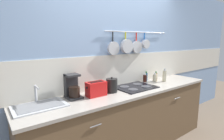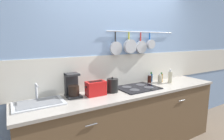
{
  "view_description": "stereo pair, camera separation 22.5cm",
  "coord_description": "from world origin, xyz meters",
  "px_view_note": "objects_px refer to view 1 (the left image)",
  "views": [
    {
      "loc": [
        -1.64,
        -1.78,
        1.64
      ],
      "look_at": [
        -0.31,
        0.0,
        1.26
      ],
      "focal_mm": 28.0,
      "sensor_mm": 36.0,
      "label": 1
    },
    {
      "loc": [
        -1.45,
        -1.9,
        1.64
      ],
      "look_at": [
        -0.31,
        0.0,
        1.26
      ],
      "focal_mm": 28.0,
      "sensor_mm": 36.0,
      "label": 2
    }
  ],
  "objects_px": {
    "bottle_vinegar": "(146,77)",
    "bottle_hot_sauce": "(145,78)",
    "kettle": "(112,85)",
    "bottle_dish_soap": "(155,78)",
    "bottle_olive_oil": "(156,77)",
    "toaster": "(96,89)",
    "bottle_sesame_oil": "(164,76)",
    "coffee_maker": "(72,88)"
  },
  "relations": [
    {
      "from": "coffee_maker",
      "to": "bottle_dish_soap",
      "type": "xyz_separation_m",
      "value": [
        1.47,
        -0.06,
        -0.05
      ]
    },
    {
      "from": "toaster",
      "to": "coffee_maker",
      "type": "bearing_deg",
      "value": 156.3
    },
    {
      "from": "coffee_maker",
      "to": "bottle_sesame_oil",
      "type": "xyz_separation_m",
      "value": [
        1.61,
        -0.15,
        -0.02
      ]
    },
    {
      "from": "toaster",
      "to": "bottle_olive_oil",
      "type": "xyz_separation_m",
      "value": [
        1.28,
        0.1,
        -0.02
      ]
    },
    {
      "from": "coffee_maker",
      "to": "bottle_hot_sauce",
      "type": "bearing_deg",
      "value": 1.54
    },
    {
      "from": "bottle_hot_sauce",
      "to": "bottle_olive_oil",
      "type": "distance_m",
      "value": 0.22
    },
    {
      "from": "kettle",
      "to": "coffee_maker",
      "type": "bearing_deg",
      "value": 168.72
    },
    {
      "from": "kettle",
      "to": "bottle_olive_oil",
      "type": "height_order",
      "value": "kettle"
    },
    {
      "from": "toaster",
      "to": "bottle_sesame_oil",
      "type": "height_order",
      "value": "bottle_sesame_oil"
    },
    {
      "from": "coffee_maker",
      "to": "toaster",
      "type": "height_order",
      "value": "coffee_maker"
    },
    {
      "from": "coffee_maker",
      "to": "bottle_dish_soap",
      "type": "height_order",
      "value": "coffee_maker"
    },
    {
      "from": "bottle_vinegar",
      "to": "bottle_olive_oil",
      "type": "distance_m",
      "value": 0.17
    },
    {
      "from": "bottle_hot_sauce",
      "to": "bottle_vinegar",
      "type": "distance_m",
      "value": 0.08
    },
    {
      "from": "bottle_hot_sauce",
      "to": "bottle_sesame_oil",
      "type": "bearing_deg",
      "value": -33.59
    },
    {
      "from": "bottle_hot_sauce",
      "to": "bottle_olive_oil",
      "type": "relative_size",
      "value": 0.91
    },
    {
      "from": "coffee_maker",
      "to": "bottle_vinegar",
      "type": "xyz_separation_m",
      "value": [
        1.4,
        0.07,
        -0.05
      ]
    },
    {
      "from": "bottle_hot_sauce",
      "to": "bottle_olive_oil",
      "type": "height_order",
      "value": "bottle_olive_oil"
    },
    {
      "from": "bottle_vinegar",
      "to": "bottle_sesame_oil",
      "type": "xyz_separation_m",
      "value": [
        0.21,
        -0.22,
        0.03
      ]
    },
    {
      "from": "bottle_hot_sauce",
      "to": "bottle_dish_soap",
      "type": "bearing_deg",
      "value": -34.9
    },
    {
      "from": "kettle",
      "to": "toaster",
      "type": "bearing_deg",
      "value": -177.12
    },
    {
      "from": "bottle_sesame_oil",
      "to": "kettle",
      "type": "bearing_deg",
      "value": 177.56
    },
    {
      "from": "bottle_vinegar",
      "to": "bottle_hot_sauce",
      "type": "bearing_deg",
      "value": -152.66
    },
    {
      "from": "toaster",
      "to": "kettle",
      "type": "bearing_deg",
      "value": 2.88
    },
    {
      "from": "toaster",
      "to": "bottle_hot_sauce",
      "type": "relative_size",
      "value": 1.8
    },
    {
      "from": "bottle_dish_soap",
      "to": "bottle_vinegar",
      "type": "bearing_deg",
      "value": 118.29
    },
    {
      "from": "bottle_olive_oil",
      "to": "bottle_hot_sauce",
      "type": "bearing_deg",
      "value": 164.74
    },
    {
      "from": "bottle_vinegar",
      "to": "bottle_dish_soap",
      "type": "xyz_separation_m",
      "value": [
        0.07,
        -0.13,
        -0.01
      ]
    },
    {
      "from": "kettle",
      "to": "bottle_dish_soap",
      "type": "xyz_separation_m",
      "value": [
        0.95,
        0.04,
        -0.03
      ]
    },
    {
      "from": "kettle",
      "to": "bottle_hot_sauce",
      "type": "xyz_separation_m",
      "value": [
        0.81,
        0.14,
        -0.03
      ]
    },
    {
      "from": "bottle_vinegar",
      "to": "bottle_dish_soap",
      "type": "bearing_deg",
      "value": -61.71
    },
    {
      "from": "coffee_maker",
      "to": "bottle_dish_soap",
      "type": "distance_m",
      "value": 1.48
    },
    {
      "from": "bottle_dish_soap",
      "to": "coffee_maker",
      "type": "bearing_deg",
      "value": 177.59
    },
    {
      "from": "coffee_maker",
      "to": "bottle_olive_oil",
      "type": "height_order",
      "value": "coffee_maker"
    },
    {
      "from": "bottle_hot_sauce",
      "to": "coffee_maker",
      "type": "bearing_deg",
      "value": -178.46
    },
    {
      "from": "bottle_hot_sauce",
      "to": "bottle_olive_oil",
      "type": "xyz_separation_m",
      "value": [
        0.21,
        -0.06,
        0.01
      ]
    },
    {
      "from": "toaster",
      "to": "kettle",
      "type": "distance_m",
      "value": 0.26
    },
    {
      "from": "bottle_vinegar",
      "to": "bottle_dish_soap",
      "type": "distance_m",
      "value": 0.15
    },
    {
      "from": "bottle_hot_sauce",
      "to": "kettle",
      "type": "bearing_deg",
      "value": -170.11
    },
    {
      "from": "bottle_dish_soap",
      "to": "bottle_sesame_oil",
      "type": "relative_size",
      "value": 0.68
    },
    {
      "from": "coffee_maker",
      "to": "bottle_vinegar",
      "type": "height_order",
      "value": "coffee_maker"
    },
    {
      "from": "bottle_sesame_oil",
      "to": "toaster",
      "type": "bearing_deg",
      "value": 178.58
    },
    {
      "from": "toaster",
      "to": "bottle_sesame_oil",
      "type": "xyz_separation_m",
      "value": [
        1.35,
        -0.03,
        0.01
      ]
    }
  ]
}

